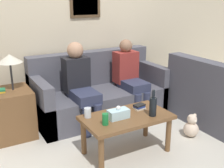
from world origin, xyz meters
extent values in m
plane|color=beige|center=(0.00, 0.00, 0.00)|extent=(16.00, 16.00, 0.00)
cube|color=beige|center=(0.00, 0.97, 1.30)|extent=(9.00, 0.06, 2.60)
cube|color=#4C4C56|center=(0.00, 0.46, 0.20)|extent=(1.93, 0.86, 0.41)
cube|color=#4C4C56|center=(0.00, 0.79, 0.66)|extent=(1.93, 0.20, 0.51)
cube|color=#4C4C56|center=(-0.89, 0.46, 0.34)|extent=(0.14, 0.86, 0.69)
cube|color=#4C4C56|center=(0.89, 0.46, 0.34)|extent=(0.14, 0.86, 0.69)
cube|color=#4C4C56|center=(1.01, -0.73, 0.66)|extent=(0.20, 1.62, 0.51)
cube|color=#4C4C56|center=(1.34, 0.01, 0.34)|extent=(0.86, 0.14, 0.69)
cube|color=brown|center=(-0.23, -0.60, 0.43)|extent=(0.98, 0.55, 0.04)
cylinder|color=brown|center=(-0.66, -0.81, 0.21)|extent=(0.06, 0.06, 0.41)
cylinder|color=brown|center=(0.20, -0.81, 0.21)|extent=(0.06, 0.06, 0.41)
cylinder|color=brown|center=(-0.66, -0.39, 0.21)|extent=(0.06, 0.06, 0.41)
cylinder|color=brown|center=(0.20, -0.39, 0.21)|extent=(0.06, 0.06, 0.41)
cube|color=brown|center=(-1.29, 0.45, 0.30)|extent=(0.54, 0.54, 0.61)
cylinder|color=#262628|center=(-1.22, 0.45, 0.79)|extent=(0.02, 0.02, 0.36)
cone|color=beige|center=(-1.22, 0.45, 1.00)|extent=(0.30, 0.30, 0.10)
cube|color=gold|center=(-1.37, 0.43, 0.62)|extent=(0.11, 0.10, 0.02)
cube|color=#237547|center=(-1.37, 0.43, 0.64)|extent=(0.12, 0.10, 0.03)
cylinder|color=black|center=(0.02, -0.74, 0.56)|extent=(0.08, 0.08, 0.21)
cylinder|color=black|center=(0.02, -0.74, 0.71)|extent=(0.03, 0.03, 0.09)
cylinder|color=silver|center=(-0.62, -0.42, 0.51)|extent=(0.08, 0.08, 0.11)
cube|color=beige|center=(0.00, -0.51, 0.46)|extent=(0.13, 0.10, 0.02)
cube|color=navy|center=(0.00, -0.51, 0.48)|extent=(0.12, 0.10, 0.02)
cube|color=black|center=(0.00, -0.51, 0.50)|extent=(0.14, 0.10, 0.02)
cylinder|color=#197A38|center=(-0.54, -0.68, 0.51)|extent=(0.07, 0.07, 0.12)
cube|color=silver|center=(-0.34, -0.61, 0.50)|extent=(0.23, 0.12, 0.10)
sphere|color=white|center=(-0.34, -0.61, 0.57)|extent=(0.05, 0.05, 0.05)
cube|color=#2D334C|center=(-0.38, 0.21, 0.46)|extent=(0.31, 0.48, 0.14)
cylinder|color=#2D334C|center=(-0.46, -0.03, 0.20)|extent=(0.11, 0.11, 0.41)
cylinder|color=#2D334C|center=(-0.30, -0.03, 0.20)|extent=(0.11, 0.11, 0.41)
cube|color=black|center=(-0.38, 0.45, 0.69)|extent=(0.34, 0.22, 0.47)
sphere|color=tan|center=(-0.38, 0.45, 1.02)|extent=(0.22, 0.22, 0.22)
cube|color=#2D334C|center=(0.43, 0.25, 0.46)|extent=(0.31, 0.45, 0.14)
cylinder|color=#2D334C|center=(0.36, 0.03, 0.20)|extent=(0.11, 0.11, 0.41)
cylinder|color=#2D334C|center=(0.51, 0.03, 0.20)|extent=(0.11, 0.11, 0.41)
cube|color=maroon|center=(0.43, 0.48, 0.69)|extent=(0.34, 0.22, 0.47)
sphere|color=#8C664C|center=(0.43, 0.48, 1.01)|extent=(0.19, 0.19, 0.19)
sphere|color=beige|center=(0.69, -0.69, 0.10)|extent=(0.19, 0.19, 0.19)
sphere|color=beige|center=(0.69, -0.69, 0.24)|extent=(0.13, 0.13, 0.13)
sphere|color=beige|center=(0.65, -0.69, 0.28)|extent=(0.04, 0.04, 0.04)
sphere|color=beige|center=(0.73, -0.69, 0.28)|extent=(0.04, 0.04, 0.04)
sphere|color=#FFEAD1|center=(0.69, -0.74, 0.23)|extent=(0.05, 0.05, 0.05)
camera|label=1|loc=(-1.78, -2.98, 1.72)|focal=45.00mm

